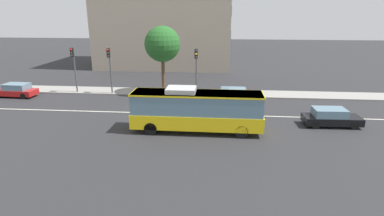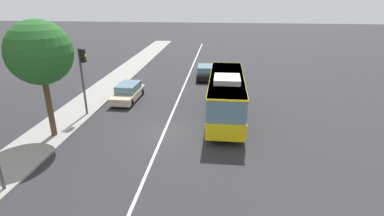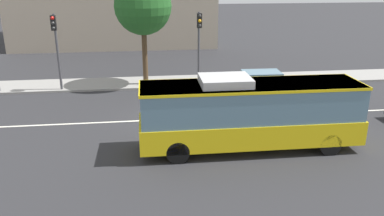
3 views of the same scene
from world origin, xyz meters
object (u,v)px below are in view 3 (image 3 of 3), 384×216
object	(u,v)px
transit_bus	(250,111)
street_tree_kerbside_left	(143,7)
traffic_light_far_corner	(56,40)
sedan_beige	(259,82)
traffic_light_near_corner	(199,36)

from	to	relation	value
transit_bus	street_tree_kerbside_left	bearing A→B (deg)	112.48
transit_bus	street_tree_kerbside_left	distance (m)	12.67
transit_bus	traffic_light_far_corner	distance (m)	14.77
transit_bus	sedan_beige	world-z (taller)	transit_bus
traffic_light_near_corner	transit_bus	bearing A→B (deg)	6.14
transit_bus	traffic_light_near_corner	xyz separation A→B (m)	(-0.84, 10.48, 1.75)
traffic_light_far_corner	traffic_light_near_corner	bearing A→B (deg)	90.37
sedan_beige	traffic_light_near_corner	distance (m)	5.13
street_tree_kerbside_left	traffic_light_near_corner	bearing A→B (deg)	-11.02
street_tree_kerbside_left	sedan_beige	bearing A→B (deg)	-19.85
transit_bus	traffic_light_far_corner	world-z (taller)	traffic_light_far_corner
sedan_beige	traffic_light_near_corner	size ratio (longest dim) A/B	0.88
traffic_light_near_corner	street_tree_kerbside_left	size ratio (longest dim) A/B	0.69
sedan_beige	traffic_light_near_corner	world-z (taller)	traffic_light_near_corner
transit_bus	traffic_light_near_corner	size ratio (longest dim) A/B	1.93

